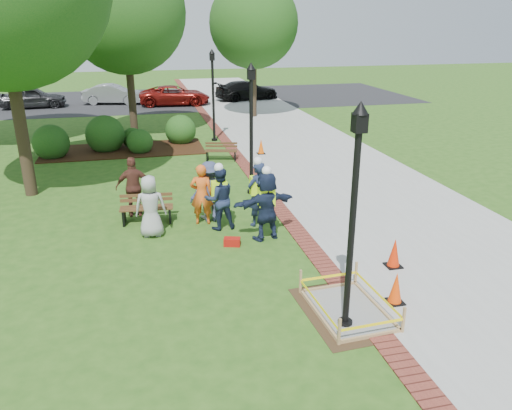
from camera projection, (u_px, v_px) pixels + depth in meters
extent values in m
plane|color=#285116|center=(247.00, 262.00, 12.02)|extent=(100.00, 100.00, 0.00)
cube|color=#9E9E99|center=(308.00, 151.00, 22.22)|extent=(6.00, 60.00, 0.02)
cube|color=maroon|center=(237.00, 155.00, 21.51)|extent=(0.50, 60.00, 0.03)
cube|color=#381E0F|center=(124.00, 150.00, 22.29)|extent=(7.00, 3.00, 0.05)
cube|color=black|center=(168.00, 99.00, 36.63)|extent=(36.00, 12.00, 0.01)
cube|color=#47331E|center=(348.00, 311.00, 9.99)|extent=(1.82, 2.39, 0.01)
cube|color=gray|center=(348.00, 311.00, 9.98)|extent=(1.29, 1.86, 0.04)
cube|color=tan|center=(348.00, 310.00, 9.98)|extent=(1.42, 1.99, 0.08)
cube|color=tan|center=(348.00, 300.00, 9.90)|extent=(1.45, 2.02, 0.55)
cube|color=yellow|center=(349.00, 298.00, 9.89)|extent=(1.40, 1.97, 0.06)
cube|color=#54311D|center=(146.00, 208.00, 14.22)|extent=(1.52, 0.55, 0.04)
cube|color=#54311D|center=(146.00, 197.00, 14.36)|extent=(1.49, 0.16, 0.24)
cube|color=black|center=(147.00, 215.00, 14.30)|extent=(1.39, 0.60, 0.44)
cube|color=#4F3A1B|center=(221.00, 151.00, 20.60)|extent=(1.39, 0.70, 0.04)
cube|color=#4F3A1B|center=(221.00, 145.00, 20.73)|extent=(1.30, 0.35, 0.21)
cube|color=black|center=(221.00, 156.00, 20.68)|extent=(1.28, 0.72, 0.39)
cube|color=black|center=(394.00, 302.00, 10.28)|extent=(0.36, 0.36, 0.05)
cone|color=#F34207|center=(396.00, 287.00, 10.16)|extent=(0.28, 0.28, 0.65)
cube|color=black|center=(393.00, 266.00, 11.79)|extent=(0.37, 0.37, 0.05)
cone|color=red|center=(394.00, 252.00, 11.66)|extent=(0.29, 0.29, 0.68)
cube|color=black|center=(261.00, 154.00, 21.69)|extent=(0.34, 0.34, 0.04)
cone|color=#F85907|center=(261.00, 146.00, 21.58)|extent=(0.27, 0.27, 0.62)
cube|color=#A4130C|center=(232.00, 242.00, 12.88)|extent=(0.47, 0.34, 0.21)
cylinder|color=black|center=(351.00, 234.00, 8.89)|extent=(0.12, 0.12, 3.80)
cube|color=black|center=(360.00, 123.00, 8.19)|extent=(0.22, 0.22, 0.32)
cone|color=black|center=(361.00, 107.00, 8.11)|extent=(0.28, 0.28, 0.22)
cylinder|color=black|center=(345.00, 323.00, 9.54)|extent=(0.28, 0.28, 0.10)
cylinder|color=black|center=(251.00, 138.00, 16.18)|extent=(0.12, 0.12, 3.80)
cube|color=black|center=(251.00, 74.00, 15.49)|extent=(0.22, 0.22, 0.32)
cone|color=black|center=(251.00, 66.00, 15.40)|extent=(0.28, 0.28, 0.22)
cylinder|color=black|center=(251.00, 191.00, 16.83)|extent=(0.28, 0.28, 0.10)
cylinder|color=black|center=(213.00, 101.00, 23.48)|extent=(0.12, 0.12, 3.80)
cube|color=black|center=(212.00, 57.00, 22.78)|extent=(0.22, 0.22, 0.32)
cone|color=black|center=(212.00, 51.00, 22.69)|extent=(0.28, 0.28, 0.22)
cylinder|color=black|center=(214.00, 140.00, 24.12)|extent=(0.28, 0.28, 0.10)
cylinder|color=#3D2D1E|center=(18.00, 112.00, 15.74)|extent=(0.39, 0.39, 5.49)
cylinder|color=#3D2D1E|center=(131.00, 88.00, 24.12)|extent=(0.36, 0.36, 4.81)
sphere|color=#154A16|center=(124.00, 12.00, 22.92)|extent=(5.65, 5.65, 5.65)
cylinder|color=#3D2D1E|center=(254.00, 79.00, 29.41)|extent=(0.35, 0.35, 4.37)
sphere|color=#154A16|center=(254.00, 23.00, 28.32)|extent=(5.07, 5.07, 5.07)
sphere|color=#154A16|center=(53.00, 157.00, 21.17)|extent=(1.51, 1.51, 1.51)
sphere|color=#154A16|center=(107.00, 151.00, 22.29)|extent=(1.70, 1.70, 1.70)
sphere|color=#154A16|center=(141.00, 153.00, 21.93)|extent=(1.13, 1.13, 1.13)
sphere|color=#154A16|center=(181.00, 143.00, 23.67)|extent=(1.44, 1.44, 1.44)
sphere|color=#154A16|center=(133.00, 147.00, 22.97)|extent=(0.95, 0.95, 0.95)
imported|color=#9F9F9F|center=(150.00, 206.00, 13.21)|extent=(0.56, 0.39, 1.69)
imported|color=orange|center=(202.00, 195.00, 14.02)|extent=(0.62, 0.46, 1.75)
imported|color=white|center=(208.00, 191.00, 14.48)|extent=(0.59, 0.44, 1.64)
imported|color=#582E23|center=(134.00, 187.00, 14.59)|extent=(0.57, 0.37, 1.79)
imported|color=#343D5C|center=(210.00, 192.00, 14.23)|extent=(0.60, 0.42, 1.77)
imported|color=#18283E|center=(266.00, 206.00, 13.01)|extent=(0.67, 0.51, 1.86)
cube|color=#BFFF15|center=(266.00, 196.00, 12.92)|extent=(0.42, 0.26, 0.52)
sphere|color=white|center=(267.00, 171.00, 12.68)|extent=(0.25, 0.25, 0.25)
imported|color=#17293C|center=(258.00, 194.00, 13.91)|extent=(0.70, 0.60, 1.85)
cube|color=#BFFF15|center=(258.00, 185.00, 13.82)|extent=(0.42, 0.26, 0.52)
sphere|color=white|center=(258.00, 161.00, 13.58)|extent=(0.25, 0.25, 0.25)
imported|color=#192B42|center=(220.00, 199.00, 13.68)|extent=(0.58, 0.40, 1.74)
cube|color=#BFFF15|center=(219.00, 190.00, 13.59)|extent=(0.42, 0.26, 0.52)
sphere|color=white|center=(219.00, 168.00, 13.37)|extent=(0.25, 0.25, 0.25)
imported|color=#2C2B2E|center=(34.00, 108.00, 33.04)|extent=(2.45, 4.81, 1.51)
imported|color=gray|center=(114.00, 104.00, 34.63)|extent=(2.79, 4.75, 1.45)
imported|color=maroon|center=(175.00, 105.00, 34.16)|extent=(2.20, 4.50, 1.43)
imported|color=black|center=(247.00, 100.00, 36.46)|extent=(2.94, 4.83, 1.47)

